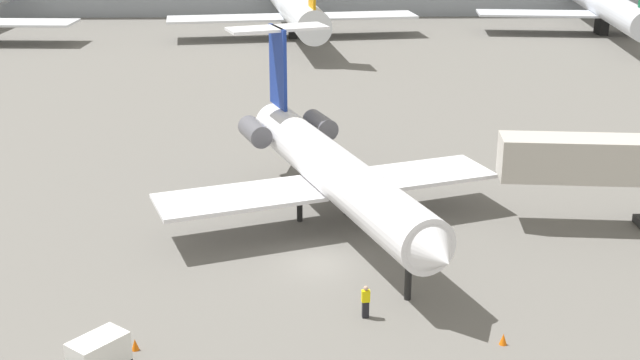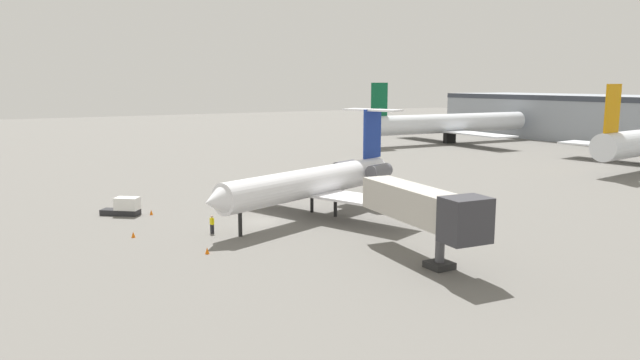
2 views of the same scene
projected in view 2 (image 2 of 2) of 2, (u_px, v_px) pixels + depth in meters
ground_plane at (265, 222)px, 59.46m from camera, size 400.00×400.00×0.10m
regional_jet at (316, 181)px, 61.00m from camera, size 21.49×26.96×10.74m
jet_bridge at (427, 209)px, 45.32m from camera, size 13.78×4.20×5.90m
ground_crew_marshaller at (212, 224)px, 54.49m from camera, size 0.43×0.31×1.69m
baggage_tug_lead at (124, 207)px, 62.01m from camera, size 3.63×3.98×1.90m
traffic_cone_near at (207, 251)px, 48.04m from camera, size 0.36×0.36×0.55m
traffic_cone_mid at (151, 212)px, 62.24m from camera, size 0.36×0.36×0.55m
traffic_cone_far at (133, 235)px, 53.10m from camera, size 0.36×0.36×0.55m
parked_airliner_west_end at (449, 124)px, 135.07m from camera, size 36.07×42.81×13.70m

